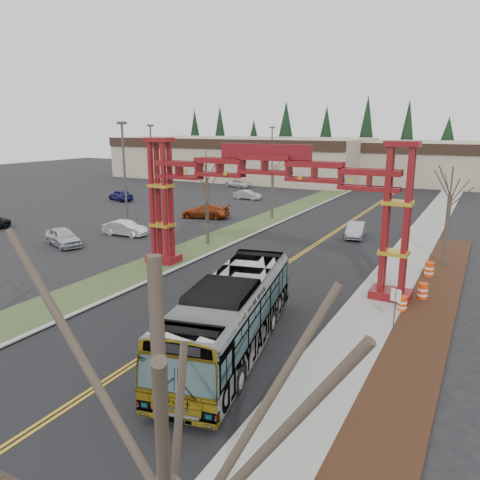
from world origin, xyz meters
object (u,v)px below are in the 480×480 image
Objects in this scene: bare_tree_median_far at (273,172)px; bare_tree_right_far at (450,196)px; silver_sedan at (356,230)px; bare_tree_median_mid at (207,180)px; retail_building_west at (243,158)px; barrel_north at (429,270)px; parked_car_near_a at (63,237)px; parked_car_far_b at (238,183)px; parked_car_far_a at (248,195)px; parked_car_mid_a at (206,211)px; light_pole_near at (124,167)px; transit_bus at (231,315)px; barrel_mid at (423,292)px; parked_car_mid_b at (121,195)px; street_sign at (395,302)px; gateway_arch at (264,187)px; light_pole_mid at (151,157)px; retail_building_east at (477,164)px; parked_car_near_b at (125,228)px; light_pole_far at (272,152)px; barrel_south at (402,304)px.

bare_tree_median_far is 0.98× the size of bare_tree_right_far.
silver_sedan is 0.55× the size of bare_tree_median_mid.
barrel_north is at bearing -51.01° from retail_building_west.
parked_car_far_b is at bearing 28.95° from parked_car_near_a.
parked_car_far_b is at bearing 33.61° from parked_car_far_a.
parked_car_mid_a is 13.98m from parked_car_far_a.
bare_tree_median_mid is 11.48m from light_pole_near.
parked_car_mid_a is (-17.36, 25.39, -0.92)m from transit_bus.
parked_car_far_a is 34.10m from bare_tree_right_far.
silver_sedan is 15.50m from barrel_mid.
street_sign reaches higher than parked_car_mid_b.
gateway_arch reaches higher than bare_tree_median_mid.
street_sign is at bearing -37.46° from light_pole_mid.
barrel_mid is at bearing -67.04° from parked_car_near_a.
retail_building_west is at bearing 94.44° from light_pole_mid.
parked_car_mid_a is at bearing 156.14° from barrel_north.
bare_tree_median_mid reaches higher than bare_tree_right_far.
bare_tree_median_far is at bearing -6.99° from parked_car_near_a.
retail_building_east is 62.53m from parked_car_near_b.
light_pole_near is (11.66, -11.95, 5.09)m from parked_car_mid_b.
bare_tree_median_mid reaches higher than parked_car_far_a.
silver_sedan is 3.79× the size of barrel_north.
parked_car_near_b is at bearing 63.77° from parked_car_mid_b.
light_pole_near is (-11.13, -10.27, 0.93)m from bare_tree_median_far.
parked_car_mid_a is 25.79m from bare_tree_right_far.
silver_sedan reaches higher than parked_car_far_a.
parked_car_near_b is 25.74m from barrel_north.
light_pole_far reaches higher than bare_tree_median_far.
bare_tree_right_far is (40.79, -12.27, 4.31)m from parked_car_mid_b.
barrel_north is at bearing -53.18° from light_pole_far.
transit_bus is 1.20× the size of light_pole_near.
bare_tree_median_mid is 13.05m from bare_tree_median_far.
gateway_arch is 20.68m from bare_tree_median_far.
light_pole_near is at bearing 154.78° from street_sign.
bare_tree_median_far is 22.66m from barrel_north.
parked_car_mid_b is at bearing -137.69° from light_pole_mid.
parked_car_near_b is 0.60× the size of bare_tree_median_far.
light_pole_near is 9.30× the size of barrel_north.
bare_tree_median_far is at bearing -57.79° from retail_building_west.
barrel_north is (-0.56, -56.72, -2.97)m from retail_building_east.
bare_tree_right_far is 0.70× the size of light_pole_near.
light_pole_mid is (-37.64, -38.37, 2.18)m from retail_building_east.
parked_car_mid_b is 6.54m from light_pole_mid.
silver_sedan is 0.79× the size of parked_car_mid_a.
retail_building_west is at bearing 135.82° from light_pole_far.
barrel_south is at bearing -75.59° from silver_sedan.
parked_car_near_b is 26.12m from barrel_south.
light_pole_mid is 46.32m from street_sign.
silver_sedan is 0.60× the size of bare_tree_median_far.
bare_tree_right_far is (6.99, 18.07, 3.37)m from transit_bus.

